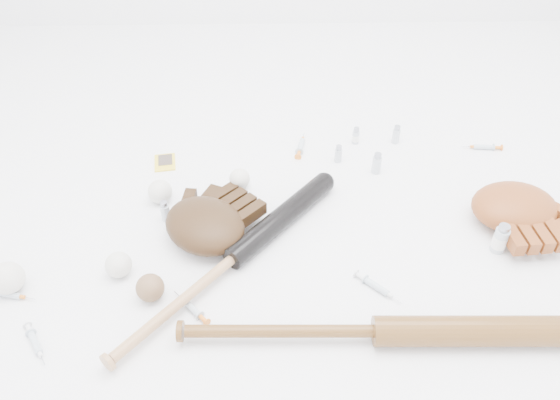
{
  "coord_description": "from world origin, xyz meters",
  "views": [
    {
      "loc": [
        -0.04,
        -1.12,
        1.08
      ],
      "look_at": [
        -0.01,
        0.08,
        0.06
      ],
      "focal_mm": 35.0,
      "sensor_mm": 36.0,
      "label": 1
    }
  ],
  "objects_px": {
    "bat_wood": "(378,331)",
    "pedestal": "(240,191)",
    "bat_dark": "(233,258)",
    "glove_dark": "(205,225)"
  },
  "relations": [
    {
      "from": "bat_wood",
      "to": "pedestal",
      "type": "distance_m",
      "value": 0.63
    },
    {
      "from": "bat_dark",
      "to": "bat_wood",
      "type": "relative_size",
      "value": 0.89
    },
    {
      "from": "bat_wood",
      "to": "glove_dark",
      "type": "distance_m",
      "value": 0.55
    },
    {
      "from": "bat_dark",
      "to": "glove_dark",
      "type": "height_order",
      "value": "glove_dark"
    },
    {
      "from": "pedestal",
      "to": "bat_wood",
      "type": "bearing_deg",
      "value": -58.01
    },
    {
      "from": "bat_dark",
      "to": "glove_dark",
      "type": "xyz_separation_m",
      "value": [
        -0.08,
        0.11,
        0.02
      ]
    },
    {
      "from": "bat_wood",
      "to": "glove_dark",
      "type": "height_order",
      "value": "glove_dark"
    },
    {
      "from": "glove_dark",
      "to": "pedestal",
      "type": "relative_size",
      "value": 4.37
    },
    {
      "from": "bat_dark",
      "to": "glove_dark",
      "type": "distance_m",
      "value": 0.14
    },
    {
      "from": "bat_dark",
      "to": "pedestal",
      "type": "bearing_deg",
      "value": 38.84
    }
  ]
}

